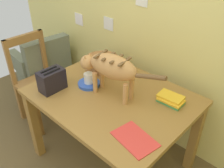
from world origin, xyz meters
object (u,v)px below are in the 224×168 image
Objects in this scene: toaster at (52,80)px; coffee_mug at (89,78)px; dining_table at (112,104)px; wicker_armchair at (43,72)px; cat at (110,67)px; wicker_basket at (102,63)px; saucer_bowl at (89,84)px; wooden_chair_near at (39,82)px; book_stack at (171,99)px; magazine at (135,139)px.

coffee_mug is at bearing 54.95° from toaster.
dining_table is 1.54× the size of wicker_armchair.
wicker_basket is at bearing 45.14° from cat.
wooden_chair_near reaches higher than saucer_bowl.
wicker_basket is (-0.34, 0.24, -0.18)m from cat.
book_stack is 0.73m from wicker_basket.
cat is at bearing 170.74° from dining_table.
book_stack reaches higher than dining_table.
dining_table is 3.96× the size of wicker_basket.
wicker_armchair is (-1.02, 0.49, -0.55)m from toaster.
dining_table is 0.49m from magazine.
cat is at bearing 9.13° from saucer_bowl.
wooden_chair_near reaches higher than wicker_basket.
magazine is at bearing 1.88° from toaster.
magazine is at bearing -128.12° from cat.
dining_table is 6.69× the size of saucer_bowl.
saucer_bowl is at bearing 55.58° from toaster.
wicker_basket is (-0.73, 0.02, 0.03)m from book_stack.
cat is 0.31m from saucer_bowl.
wicker_basket reaches higher than book_stack.
magazine is (0.44, -0.24, -0.23)m from cat.
wooden_chair_near is (-1.40, 0.16, -0.28)m from magazine.
toaster is (-0.04, -0.51, 0.03)m from wicker_basket.
wicker_armchair is at bearing 175.60° from magazine.
cat is 0.45m from wicker_basket.
coffee_mug is (0.00, 0.00, 0.06)m from saucer_bowl.
wicker_basket is at bearing -83.41° from wicker_armchair.
wooden_chair_near is at bearing -119.70° from wicker_armchair.
saucer_bowl is 0.68m from magazine.
book_stack reaches higher than magazine.
coffee_mug reaches higher than wicker_armchair.
coffee_mug is at bearing 90.17° from cat.
cat is 0.89× the size of wicker_armchair.
coffee_mug is at bearing 94.67° from wooden_chair_near.
toaster is at bearing -168.32° from magazine.
saucer_bowl is at bearing -65.38° from wicker_basket.
wicker_basket is 0.32× the size of wooden_chair_near.
magazine is 0.92m from wicker_basket.
wicker_basket is (-0.13, 0.27, -0.02)m from coffee_mug.
wicker_armchair is (-1.19, 0.25, -0.54)m from coffee_mug.
cat is at bearing 95.87° from wooden_chair_near.
wooden_chair_near is at bearing 85.76° from cat.
cat reaches higher than magazine.
cat is 0.27m from coffee_mug.
coffee_mug is 0.68m from magazine.
wicker_armchair reaches higher than dining_table.
wicker_basket is at bearing 114.62° from saucer_bowl.
saucer_bowl is at bearing -156.92° from book_stack.
magazine is 0.29× the size of wooden_chair_near.
wicker_armchair reaches higher than magazine.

